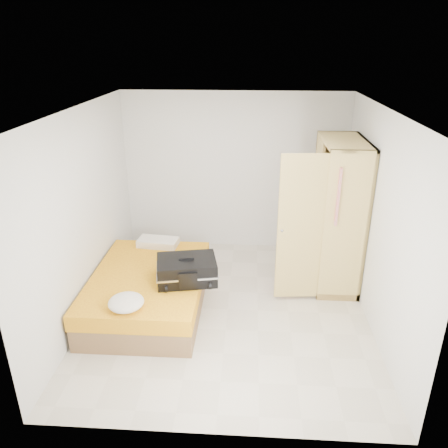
# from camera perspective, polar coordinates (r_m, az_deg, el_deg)

# --- Properties ---
(room) EXTENTS (4.00, 4.02, 2.60)m
(room) POSITION_cam_1_polar(r_m,az_deg,el_deg) (5.30, 0.53, 0.63)
(room) COLOR beige
(room) RESTS_ON ground
(bed) EXTENTS (1.42, 2.02, 0.50)m
(bed) POSITION_cam_1_polar(r_m,az_deg,el_deg) (5.93, -9.81, -8.53)
(bed) COLOR brown
(bed) RESTS_ON ground
(wardrobe) EXTENTS (1.17, 1.23, 2.10)m
(wardrobe) POSITION_cam_1_polar(r_m,az_deg,el_deg) (6.31, 14.23, 0.71)
(wardrobe) COLOR #E2C46E
(wardrobe) RESTS_ON ground
(person) EXTENTS (0.54, 0.67, 1.60)m
(person) POSITION_cam_1_polar(r_m,az_deg,el_deg) (6.07, 8.87, -1.78)
(person) COLOR red
(person) RESTS_ON ground
(suitcase) EXTENTS (0.84, 0.68, 0.32)m
(suitcase) POSITION_cam_1_polar(r_m,az_deg,el_deg) (5.53, -4.88, -6.01)
(suitcase) COLOR black
(suitcase) RESTS_ON bed
(round_cushion) EXTENTS (0.41, 0.41, 0.15)m
(round_cushion) POSITION_cam_1_polar(r_m,az_deg,el_deg) (5.13, -12.67, -9.96)
(round_cushion) COLOR silver
(round_cushion) RESTS_ON bed
(pillow) EXTENTS (0.61, 0.36, 0.11)m
(pillow) POSITION_cam_1_polar(r_m,az_deg,el_deg) (6.52, -8.61, -2.38)
(pillow) COLOR silver
(pillow) RESTS_ON bed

